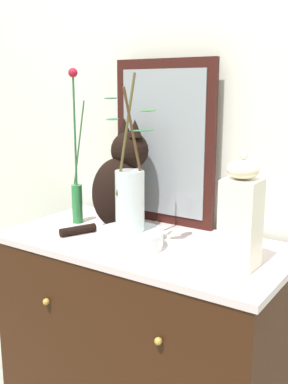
% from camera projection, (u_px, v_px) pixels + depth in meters
% --- Properties ---
extents(wall_back, '(4.40, 0.08, 2.60)m').
position_uv_depth(wall_back, '(191.00, 117.00, 1.85)').
color(wall_back, silver).
rests_on(wall_back, ground_plane).
extents(sideboard, '(1.05, 0.55, 0.88)m').
position_uv_depth(sideboard, '(144.00, 349.00, 1.76)').
color(sideboard, black).
rests_on(sideboard, ground_plane).
extents(mirror_leaning, '(0.44, 0.03, 0.65)m').
position_uv_depth(mirror_leaning, '(164.00, 143.00, 1.83)').
color(mirror_leaning, '#34130F').
rests_on(mirror_leaning, sideboard).
extents(cat_sitting, '(0.25, 0.36, 0.42)m').
position_uv_depth(cat_sitting, '(120.00, 182.00, 1.79)').
color(cat_sitting, black).
rests_on(cat_sitting, sideboard).
extents(vase_slim_green, '(0.08, 0.04, 0.61)m').
position_uv_depth(vase_slim_green, '(77.00, 181.00, 1.85)').
color(vase_slim_green, '#29763B').
rests_on(vase_slim_green, sideboard).
extents(bowl_porcelain, '(0.23, 0.23, 0.06)m').
position_uv_depth(bowl_porcelain, '(131.00, 239.00, 1.59)').
color(bowl_porcelain, white).
rests_on(bowl_porcelain, sideboard).
extents(vase_glass_clear, '(0.23, 0.13, 0.53)m').
position_uv_depth(vase_glass_clear, '(131.00, 197.00, 1.56)').
color(vase_glass_clear, silver).
rests_on(vase_glass_clear, bowl_porcelain).
extents(jar_lidded_porcelain, '(0.11, 0.11, 0.36)m').
position_uv_depth(jar_lidded_porcelain, '(241.00, 216.00, 1.39)').
color(jar_lidded_porcelain, silver).
rests_on(jar_lidded_porcelain, sideboard).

